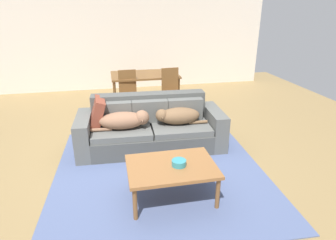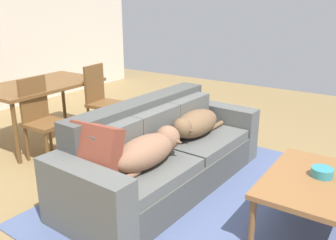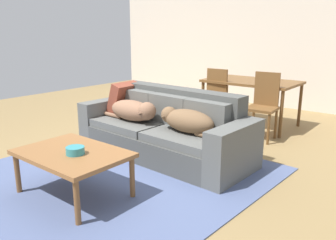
% 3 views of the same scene
% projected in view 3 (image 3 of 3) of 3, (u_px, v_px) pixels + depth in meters
% --- Properties ---
extents(ground_plane, '(10.00, 10.00, 0.00)m').
position_uv_depth(ground_plane, '(138.00, 155.00, 4.39)').
color(ground_plane, olive).
extents(back_partition, '(8.00, 0.12, 2.70)m').
position_uv_depth(back_partition, '(271.00, 40.00, 7.07)').
color(back_partition, silver).
rests_on(back_partition, ground).
extents(area_rug, '(3.00, 3.07, 0.01)m').
position_uv_depth(area_rug, '(118.00, 174.00, 3.80)').
color(area_rug, slate).
rests_on(area_rug, ground).
extents(couch, '(2.34, 0.99, 0.83)m').
position_uv_depth(couch, '(165.00, 131.00, 4.34)').
color(couch, '#494B48').
rests_on(couch, ground).
extents(dog_on_left_cushion, '(0.89, 0.37, 0.28)m').
position_uv_depth(dog_on_left_cushion, '(134.00, 111.00, 4.42)').
color(dog_on_left_cushion, '#8B6249').
rests_on(dog_on_left_cushion, couch).
extents(dog_on_right_cushion, '(0.82, 0.35, 0.26)m').
position_uv_depth(dog_on_right_cushion, '(186.00, 120.00, 3.94)').
color(dog_on_right_cushion, brown).
rests_on(dog_on_right_cushion, couch).
extents(throw_pillow_by_left_arm, '(0.30, 0.47, 0.48)m').
position_uv_depth(throw_pillow_by_left_arm, '(124.00, 99.00, 4.83)').
color(throw_pillow_by_left_arm, brown).
rests_on(throw_pillow_by_left_arm, couch).
extents(coffee_table, '(1.03, 0.73, 0.45)m').
position_uv_depth(coffee_table, '(73.00, 156.00, 3.23)').
color(coffee_table, '#915F33').
rests_on(coffee_table, ground).
extents(bowl_on_coffee_table, '(0.17, 0.17, 0.07)m').
position_uv_depth(bowl_on_coffee_table, '(75.00, 151.00, 3.14)').
color(bowl_on_coffee_table, teal).
rests_on(bowl_on_coffee_table, coffee_table).
extents(dining_table, '(1.47, 0.91, 0.75)m').
position_uv_depth(dining_table, '(252.00, 84.00, 5.67)').
color(dining_table, brown).
rests_on(dining_table, ground).
extents(dining_chair_near_left, '(0.42, 0.42, 0.94)m').
position_uv_depth(dining_chair_near_left, '(213.00, 96.00, 5.57)').
color(dining_chair_near_left, brown).
rests_on(dining_chair_near_left, ground).
extents(dining_chair_near_right, '(0.44, 0.44, 0.96)m').
position_uv_depth(dining_chair_near_right, '(264.00, 103.00, 4.97)').
color(dining_chair_near_right, brown).
rests_on(dining_chair_near_right, ground).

